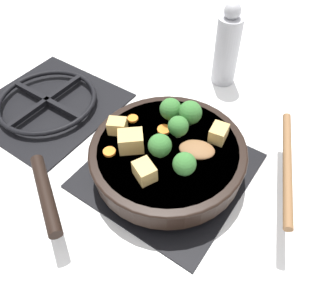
% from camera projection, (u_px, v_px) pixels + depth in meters
% --- Properties ---
extents(ground_plane, '(2.40, 2.40, 0.00)m').
position_uv_depth(ground_plane, '(168.00, 171.00, 0.68)').
color(ground_plane, white).
extents(front_burner_grate, '(0.31, 0.31, 0.03)m').
position_uv_depth(front_burner_grate, '(168.00, 167.00, 0.68)').
color(front_burner_grate, black).
rests_on(front_burner_grate, ground_plane).
extents(rear_burner_grate, '(0.31, 0.31, 0.03)m').
position_uv_depth(rear_burner_grate, '(48.00, 103.00, 0.81)').
color(rear_burner_grate, black).
rests_on(rear_burner_grate, ground_plane).
extents(skillet_pan, '(0.41, 0.36, 0.05)m').
position_uv_depth(skillet_pan, '(167.00, 155.00, 0.64)').
color(skillet_pan, black).
rests_on(skillet_pan, front_burner_grate).
extents(wooden_spoon, '(0.25, 0.25, 0.02)m').
position_uv_depth(wooden_spoon, '(250.00, 158.00, 0.60)').
color(wooden_spoon, brown).
rests_on(wooden_spoon, skillet_pan).
extents(tofu_cube_center_large, '(0.04, 0.05, 0.03)m').
position_uv_depth(tofu_cube_center_large, '(145.00, 171.00, 0.57)').
color(tofu_cube_center_large, tan).
rests_on(tofu_cube_center_large, skillet_pan).
extents(tofu_cube_near_handle, '(0.04, 0.04, 0.03)m').
position_uv_depth(tofu_cube_near_handle, '(219.00, 133.00, 0.63)').
color(tofu_cube_near_handle, tan).
rests_on(tofu_cube_near_handle, skillet_pan).
extents(tofu_cube_east_chunk, '(0.04, 0.04, 0.03)m').
position_uv_depth(tofu_cube_east_chunk, '(117.00, 126.00, 0.65)').
color(tofu_cube_east_chunk, tan).
rests_on(tofu_cube_east_chunk, skillet_pan).
extents(tofu_cube_west_chunk, '(0.06, 0.06, 0.04)m').
position_uv_depth(tofu_cube_west_chunk, '(131.00, 141.00, 0.61)').
color(tofu_cube_west_chunk, tan).
rests_on(tofu_cube_west_chunk, skillet_pan).
extents(broccoli_floret_near_spoon, '(0.05, 0.05, 0.05)m').
position_uv_depth(broccoli_floret_near_spoon, '(190.00, 113.00, 0.65)').
color(broccoli_floret_near_spoon, '#709956').
rests_on(broccoli_floret_near_spoon, skillet_pan).
extents(broccoli_floret_center_top, '(0.04, 0.04, 0.05)m').
position_uv_depth(broccoli_floret_center_top, '(178.00, 126.00, 0.63)').
color(broccoli_floret_center_top, '#709956').
rests_on(broccoli_floret_center_top, skillet_pan).
extents(broccoli_floret_east_rim, '(0.04, 0.04, 0.05)m').
position_uv_depth(broccoli_floret_east_rim, '(171.00, 109.00, 0.66)').
color(broccoli_floret_east_rim, '#709956').
rests_on(broccoli_floret_east_rim, skillet_pan).
extents(broccoli_floret_west_rim, '(0.04, 0.04, 0.05)m').
position_uv_depth(broccoli_floret_west_rim, '(162.00, 147.00, 0.59)').
color(broccoli_floret_west_rim, '#709956').
rests_on(broccoli_floret_west_rim, skillet_pan).
extents(broccoli_floret_north_edge, '(0.04, 0.04, 0.05)m').
position_uv_depth(broccoli_floret_north_edge, '(184.00, 164.00, 0.57)').
color(broccoli_floret_north_edge, '#709956').
rests_on(broccoli_floret_north_edge, skillet_pan).
extents(carrot_slice_orange_thin, '(0.02, 0.02, 0.01)m').
position_uv_depth(carrot_slice_orange_thin, '(109.00, 152.00, 0.62)').
color(carrot_slice_orange_thin, orange).
rests_on(carrot_slice_orange_thin, skillet_pan).
extents(carrot_slice_near_center, '(0.03, 0.03, 0.01)m').
position_uv_depth(carrot_slice_near_center, '(164.00, 130.00, 0.66)').
color(carrot_slice_near_center, orange).
rests_on(carrot_slice_near_center, skillet_pan).
extents(carrot_slice_edge_slice, '(0.02, 0.02, 0.01)m').
position_uv_depth(carrot_slice_edge_slice, '(133.00, 119.00, 0.68)').
color(carrot_slice_edge_slice, orange).
rests_on(carrot_slice_edge_slice, skillet_pan).
extents(pepper_mill, '(0.06, 0.06, 0.21)m').
position_uv_depth(pepper_mill, '(227.00, 48.00, 0.82)').
color(pepper_mill, '#B2B2B7').
rests_on(pepper_mill, ground_plane).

